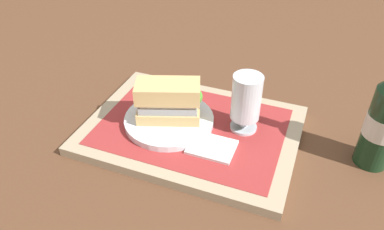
# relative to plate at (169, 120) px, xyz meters

# --- Properties ---
(ground_plane) EXTENTS (3.00, 3.00, 0.00)m
(ground_plane) POSITION_rel_plate_xyz_m (0.05, 0.01, -0.03)
(ground_plane) COLOR brown
(tray) EXTENTS (0.44, 0.32, 0.02)m
(tray) POSITION_rel_plate_xyz_m (0.05, 0.01, -0.02)
(tray) COLOR tan
(tray) RESTS_ON ground_plane
(placemat) EXTENTS (0.38, 0.27, 0.00)m
(placemat) POSITION_rel_plate_xyz_m (0.05, 0.01, -0.01)
(placemat) COLOR #9E2D2D
(placemat) RESTS_ON tray
(plate) EXTENTS (0.19, 0.19, 0.01)m
(plate) POSITION_rel_plate_xyz_m (0.00, 0.00, 0.00)
(plate) COLOR white
(plate) RESTS_ON placemat
(sandwich) EXTENTS (0.14, 0.10, 0.08)m
(sandwich) POSITION_rel_plate_xyz_m (0.00, 0.00, 0.05)
(sandwich) COLOR tan
(sandwich) RESTS_ON plate
(beer_glass) EXTENTS (0.06, 0.06, 0.12)m
(beer_glass) POSITION_rel_plate_xyz_m (0.15, 0.04, 0.06)
(beer_glass) COLOR silver
(beer_glass) RESTS_ON placemat
(napkin_folded) EXTENTS (0.09, 0.07, 0.01)m
(napkin_folded) POSITION_rel_plate_xyz_m (0.11, -0.04, -0.00)
(napkin_folded) COLOR white
(napkin_folded) RESTS_ON placemat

